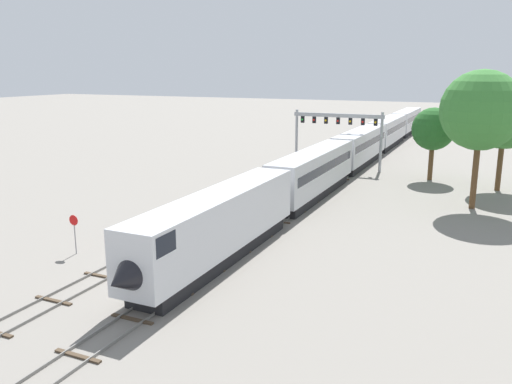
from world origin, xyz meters
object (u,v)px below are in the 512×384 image
object	(u,v)px
trackside_tree_right	(481,111)
trackside_tree_left	(433,129)
stop_sign	(74,229)
signal_gantry	(338,126)
passenger_train	(361,146)
trackside_tree_mid	(505,114)

from	to	relation	value
trackside_tree_right	trackside_tree_left	bearing A→B (deg)	113.21
stop_sign	trackside_tree_right	distance (m)	36.53
signal_gantry	trackside_tree_left	bearing A→B (deg)	-12.41
stop_sign	trackside_tree_left	bearing A→B (deg)	61.92
passenger_train	stop_sign	size ratio (longest dim) A/B	35.62
stop_sign	trackside_tree_right	size ratio (longest dim) A/B	0.22
trackside_tree_left	trackside_tree_mid	world-z (taller)	trackside_tree_mid
signal_gantry	trackside_tree_left	world-z (taller)	trackside_tree_left
passenger_train	trackside_tree_right	bearing A→B (deg)	-51.17
stop_sign	trackside_tree_right	bearing A→B (deg)	45.13
passenger_train	trackside_tree_mid	xyz separation A→B (m)	(17.42, -9.63, 5.71)
signal_gantry	trackside_tree_right	xyz separation A→B (m)	(17.49, -14.87, 3.55)
signal_gantry	trackside_tree_mid	world-z (taller)	trackside_tree_mid
trackside_tree_right	trackside_tree_mid	bearing A→B (deg)	76.79
stop_sign	trackside_tree_mid	xyz separation A→B (m)	(27.42, 34.66, 6.44)
signal_gantry	trackside_tree_mid	xyz separation A→B (m)	(19.67, -5.56, 2.63)
trackside_tree_mid	passenger_train	bearing A→B (deg)	151.07
trackside_tree_mid	trackside_tree_right	bearing A→B (deg)	-103.21
trackside_tree_mid	stop_sign	bearing A→B (deg)	-128.35
signal_gantry	trackside_tree_right	world-z (taller)	trackside_tree_right
stop_sign	passenger_train	bearing A→B (deg)	77.28
trackside_tree_left	trackside_tree_right	xyz separation A→B (m)	(5.22, -12.17, 3.17)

